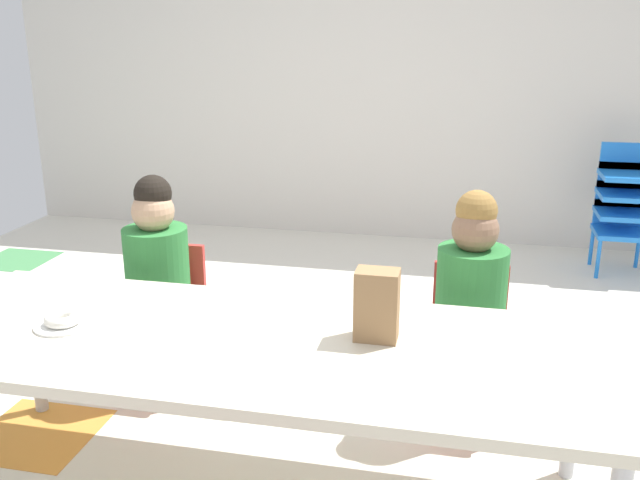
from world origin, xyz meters
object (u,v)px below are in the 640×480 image
seated_child_near_camera (158,264)px  paper_plate_near_edge (63,325)px  seated_child_middle_seat (471,288)px  kid_chair_blue_stack (624,201)px  paper_bag_brown (377,305)px  craft_table (252,351)px  donut_powdered_on_plate (63,319)px

seated_child_near_camera → paper_plate_near_edge: bearing=-91.2°
seated_child_middle_seat → kid_chair_blue_stack: 2.18m
paper_bag_brown → paper_plate_near_edge: (-0.98, -0.12, -0.11)m
paper_bag_brown → craft_table: bearing=-167.5°
seated_child_middle_seat → donut_powdered_on_plate: seated_child_middle_seat is taller
craft_table → donut_powdered_on_plate: bearing=-176.5°
paper_bag_brown → donut_powdered_on_plate: bearing=-173.1°
paper_bag_brown → donut_powdered_on_plate: size_ratio=1.91×
kid_chair_blue_stack → donut_powdered_on_plate: 3.43m
seated_child_near_camera → paper_plate_near_edge: seated_child_near_camera is taller
paper_bag_brown → paper_plate_near_edge: bearing=-173.1°
craft_table → seated_child_near_camera: seated_child_near_camera is taller
donut_powdered_on_plate → kid_chair_blue_stack: bearing=50.4°
seated_child_near_camera → paper_bag_brown: 1.12m
craft_table → paper_plate_near_edge: 0.62m
seated_child_middle_seat → donut_powdered_on_plate: bearing=-152.4°
seated_child_middle_seat → kid_chair_blue_stack: bearing=65.0°
paper_plate_near_edge → paper_bag_brown: bearing=6.9°
kid_chair_blue_stack → seated_child_near_camera: bearing=-137.7°
craft_table → seated_child_middle_seat: seated_child_middle_seat is taller
seated_child_near_camera → donut_powdered_on_plate: (-0.01, -0.66, 0.04)m
kid_chair_blue_stack → paper_plate_near_edge: 3.43m
paper_bag_brown → paper_plate_near_edge: 1.00m
seated_child_middle_seat → kid_chair_blue_stack: seated_child_middle_seat is taller
seated_child_middle_seat → paper_bag_brown: (-0.28, -0.54, 0.13)m
paper_bag_brown → donut_powdered_on_plate: 0.99m
donut_powdered_on_plate → paper_bag_brown: bearing=6.9°
seated_child_near_camera → seated_child_middle_seat: size_ratio=1.00×
paper_plate_near_edge → donut_powdered_on_plate: donut_powdered_on_plate is taller
seated_child_near_camera → seated_child_middle_seat: (1.25, 0.00, 0.00)m
craft_table → seated_child_middle_seat: size_ratio=2.37×
kid_chair_blue_stack → paper_plate_near_edge: size_ratio=4.44×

